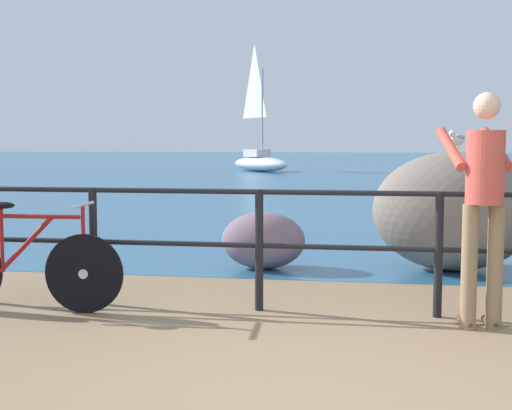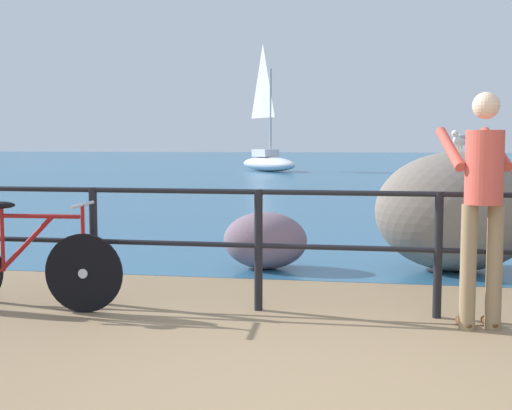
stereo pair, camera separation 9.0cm
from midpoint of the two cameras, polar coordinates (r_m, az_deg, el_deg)
ground_plane at (r=23.63m, az=9.47°, el=1.59°), size 120.00×120.00×0.10m
sea_surface at (r=51.96m, az=9.76°, el=3.58°), size 120.00×90.00×0.01m
promenade_railing at (r=5.70m, az=7.92°, el=-2.64°), size 7.37×0.07×1.02m
bicycle at (r=6.10m, az=-18.16°, el=-4.70°), size 1.70×0.48×0.92m
person_at_railing at (r=5.44m, az=18.62°, el=0.52°), size 0.55×0.67×1.78m
breakwater_boulder_main at (r=7.88m, az=16.49°, el=-0.52°), size 1.76×1.27×1.31m
breakwater_boulder_left at (r=7.72m, az=1.10°, el=-2.94°), size 0.94×0.68×0.64m
seagull at (r=7.93m, az=16.79°, el=5.26°), size 0.24×0.32×0.23m
sailboat at (r=33.56m, az=1.06°, el=4.00°), size 3.81×4.22×6.16m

